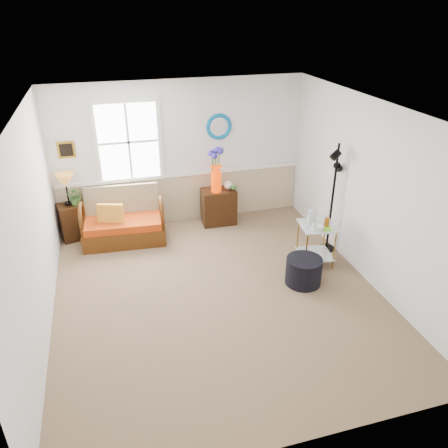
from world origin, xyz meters
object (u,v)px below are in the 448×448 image
object	(u,v)px
loveseat	(123,217)
side_table	(316,244)
ottoman	(304,271)
cabinet	(219,207)
floor_lamp	(332,199)
lamp_stand	(71,222)

from	to	relation	value
loveseat	side_table	world-z (taller)	loveseat
loveseat	ottoman	world-z (taller)	loveseat
cabinet	floor_lamp	distance (m)	2.16
cabinet	floor_lamp	xyz separation A→B (m)	(1.50, -1.45, 0.59)
lamp_stand	ottoman	size ratio (longest dim) A/B	1.20
cabinet	side_table	bearing A→B (deg)	-55.90
loveseat	floor_lamp	bearing A→B (deg)	-16.69
loveseat	ottoman	size ratio (longest dim) A/B	2.59
side_table	ottoman	bearing A→B (deg)	-131.22
loveseat	side_table	size ratio (longest dim) A/B	2.05
lamp_stand	ottoman	bearing A→B (deg)	-35.35
floor_lamp	ottoman	xyz separation A→B (m)	(-0.81, -0.80, -0.72)
ottoman	floor_lamp	bearing A→B (deg)	44.66
lamp_stand	floor_lamp	world-z (taller)	floor_lamp
loveseat	side_table	xyz separation A→B (m)	(2.86, -1.57, -0.11)
floor_lamp	side_table	bearing A→B (deg)	-152.78
cabinet	lamp_stand	bearing A→B (deg)	179.68
floor_lamp	lamp_stand	bearing A→B (deg)	146.94
loveseat	lamp_stand	world-z (taller)	loveseat
lamp_stand	side_table	world-z (taller)	side_table
loveseat	floor_lamp	distance (m)	3.51
lamp_stand	ottoman	xyz separation A→B (m)	(3.32, -2.36, -0.11)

